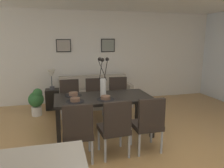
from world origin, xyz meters
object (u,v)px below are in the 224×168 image
framed_picture_left (64,46)px  bowl_near_left (75,99)px  sofa (95,96)px  framed_picture_center (108,45)px  side_table (53,99)px  dining_chair_far_left (115,126)px  dining_chair_far_right (96,97)px  bowl_far_left (106,97)px  centerpiece_vase (103,82)px  dining_chair_near_right (70,99)px  dining_chair_near_left (78,130)px  table_lamp (51,75)px  dining_chair_mid_left (148,122)px  bowl_near_right (73,94)px  dining_table (103,100)px  dining_chair_mid_right (119,95)px  potted_plant (36,101)px

framed_picture_left → bowl_near_left: bearing=-87.9°
sofa → framed_picture_center: size_ratio=4.74×
side_table → bowl_near_left: bearing=-77.7°
side_table → framed_picture_left: size_ratio=1.29×
bowl_near_left → framed_picture_center: size_ratio=0.42×
dining_chair_far_left → dining_chair_far_right: (0.00, 1.74, 0.00)m
bowl_far_left → sofa: bearing=85.7°
centerpiece_vase → bowl_far_left: size_ratio=4.32×
side_table → centerpiece_vase: bearing=-61.7°
framed_picture_center → bowl_near_left: bearing=-114.9°
dining_chair_near_right → framed_picture_left: bearing=92.2°
dining_chair_near_left → framed_picture_center: 3.60m
side_table → framed_picture_left: bearing=53.9°
dining_chair_near_left → table_lamp: table_lamp is taller
dining_chair_far_right → dining_chair_mid_left: bearing=-72.4°
dining_chair_far_left → bowl_near_right: (-0.54, 1.08, 0.27)m
dining_table → bowl_near_right: bearing=159.1°
dining_chair_near_right → centerpiece_vase: size_ratio=1.25×
bowl_near_left → dining_chair_near_right: bearing=91.9°
side_table → framed_picture_center: (1.62, 0.49, 1.38)m
dining_chair_mid_left → side_table: dining_chair_mid_left is taller
dining_table → framed_picture_center: size_ratio=4.45×
dining_chair_far_left → table_lamp: 2.90m
table_lamp → side_table: bearing=-63.4°
bowl_far_left → side_table: 2.32m
dining_chair_near_right → side_table: 1.10m
dining_table → dining_chair_mid_right: 1.06m
bowl_near_left → potted_plant: bearing=117.0°
bowl_near_right → framed_picture_left: framed_picture_left is taller
dining_chair_far_left → framed_picture_left: framed_picture_left is taller
table_lamp → bowl_far_left: bearing=-64.2°
dining_chair_near_right → bowl_near_left: bearing=-88.1°
side_table → dining_table: bearing=-61.7°
bowl_far_left → dining_chair_mid_left: bearing=-49.5°
dining_chair_far_right → bowl_far_left: bearing=-90.2°
bowl_near_right → framed_picture_left: 2.28m
dining_chair_mid_left → sofa: dining_chair_mid_left is taller
potted_plant → sofa: bearing=17.2°
dining_chair_mid_right → bowl_near_right: bearing=-148.4°
table_lamp → framed_picture_center: bearing=16.7°
framed_picture_center → centerpiece_vase: bearing=-105.2°
sofa → side_table: (-1.14, -0.00, -0.02)m
dining_chair_mid_left → bowl_far_left: (-0.55, 0.65, 0.27)m
bowl_near_left → framed_picture_left: size_ratio=0.42×
bowl_near_right → potted_plant: size_ratio=0.25×
dining_chair_far_right → centerpiece_vase: centerpiece_vase is taller
dining_table → bowl_near_left: bowl_near_left is taller
dining_chair_near_right → bowl_far_left: size_ratio=5.41×
centerpiece_vase → side_table: 2.22m
dining_chair_mid_left → table_lamp: size_ratio=1.80×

